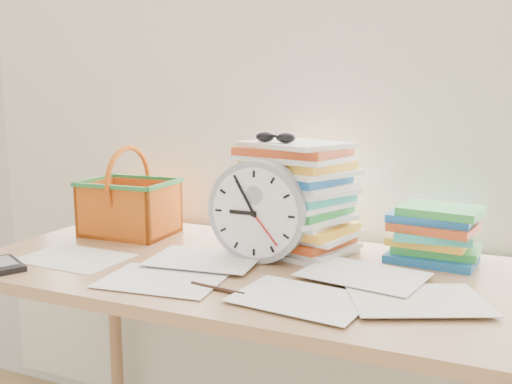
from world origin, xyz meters
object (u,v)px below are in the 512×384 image
at_px(desk, 243,292).
at_px(clock, 259,211).
at_px(paper_stack, 297,197).
at_px(calculator, 5,265).
at_px(basket, 129,191).
at_px(book_stack, 435,234).

relative_size(desk, clock, 5.27).
xyz_separation_m(paper_stack, calculator, (-0.62, -0.44, -0.14)).
height_order(desk, paper_stack, paper_stack).
bearing_deg(clock, calculator, -151.31).
distance_m(clock, calculator, 0.65).
bearing_deg(basket, calculator, -103.14).
bearing_deg(book_stack, calculator, -152.98).
height_order(clock, calculator, clock).
xyz_separation_m(basket, calculator, (-0.08, -0.42, -0.13)).
bearing_deg(paper_stack, book_stack, 9.20).
bearing_deg(desk, book_stack, 28.11).
bearing_deg(paper_stack, calculator, -144.55).
bearing_deg(book_stack, clock, -155.31).
height_order(paper_stack, basket, paper_stack).
distance_m(desk, calculator, 0.60).
distance_m(paper_stack, clock, 0.15).
bearing_deg(clock, basket, 167.38).
xyz_separation_m(paper_stack, clock, (-0.06, -0.13, -0.02)).
relative_size(paper_stack, calculator, 2.16).
xyz_separation_m(desk, clock, (0.03, 0.04, 0.21)).
bearing_deg(book_stack, basket, -174.70).
bearing_deg(clock, desk, -119.81).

